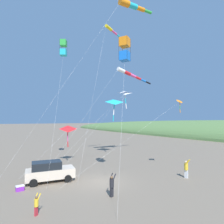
{
  "coord_description": "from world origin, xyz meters",
  "views": [
    {
      "loc": [
        9.0,
        14.93,
        5.71
      ],
      "look_at": [
        -4.9,
        -5.25,
        6.78
      ],
      "focal_mm": 29.62,
      "sensor_mm": 36.0,
      "label": 1
    }
  ],
  "objects_px": {
    "parked_car": "(49,171)",
    "kite_box_red_high_left": "(63,48)",
    "person_adult_flyer": "(112,184)",
    "cooler_box": "(20,188)",
    "kite_box_long_streamer_right": "(125,49)",
    "person_child_grey_jacket": "(36,204)",
    "kite_delta_rainbow_low_near": "(68,129)",
    "kite_windsock_teal_far_right": "(131,75)",
    "kite_delta_striped_overhead": "(114,102)",
    "kite_windsock_black_fish_shape": "(112,30)",
    "kite_delta_yellow_midlevel": "(125,93)",
    "kite_delta_long_streamer_left": "(179,102)",
    "kite_windsock_purple_drifting": "(132,6)",
    "person_child_green_jacket": "(186,168)"
  },
  "relations": [
    {
      "from": "person_adult_flyer",
      "to": "kite_delta_rainbow_low_near",
      "type": "bearing_deg",
      "value": -95.97
    },
    {
      "from": "person_child_green_jacket",
      "to": "kite_delta_yellow_midlevel",
      "type": "bearing_deg",
      "value": -103.06
    },
    {
      "from": "person_child_grey_jacket",
      "to": "kite_delta_rainbow_low_near",
      "type": "bearing_deg",
      "value": -118.87
    },
    {
      "from": "person_child_grey_jacket",
      "to": "cooler_box",
      "type": "bearing_deg",
      "value": -87.54
    },
    {
      "from": "kite_windsock_purple_drifting",
      "to": "kite_delta_yellow_midlevel",
      "type": "distance_m",
      "value": 13.15
    },
    {
      "from": "kite_box_long_streamer_right",
      "to": "person_child_grey_jacket",
      "type": "bearing_deg",
      "value": 8.22
    },
    {
      "from": "parked_car",
      "to": "kite_delta_rainbow_low_near",
      "type": "height_order",
      "value": "kite_delta_rainbow_low_near"
    },
    {
      "from": "kite_windsock_purple_drifting",
      "to": "kite_windsock_teal_far_right",
      "type": "distance_m",
      "value": 9.72
    },
    {
      "from": "person_child_green_jacket",
      "to": "kite_delta_yellow_midlevel",
      "type": "xyz_separation_m",
      "value": [
        -3.17,
        -13.68,
        9.37
      ]
    },
    {
      "from": "parked_car",
      "to": "person_child_green_jacket",
      "type": "distance_m",
      "value": 13.22
    },
    {
      "from": "person_child_green_jacket",
      "to": "kite_box_red_high_left",
      "type": "distance_m",
      "value": 20.55
    },
    {
      "from": "parked_car",
      "to": "kite_box_red_high_left",
      "type": "relative_size",
      "value": 0.28
    },
    {
      "from": "kite_windsock_purple_drifting",
      "to": "kite_delta_rainbow_low_near",
      "type": "bearing_deg",
      "value": -47.96
    },
    {
      "from": "kite_windsock_teal_far_right",
      "to": "kite_box_red_high_left",
      "type": "distance_m",
      "value": 11.04
    },
    {
      "from": "person_adult_flyer",
      "to": "person_child_grey_jacket",
      "type": "bearing_deg",
      "value": -3.7
    },
    {
      "from": "cooler_box",
      "to": "kite_delta_yellow_midlevel",
      "type": "relative_size",
      "value": 0.04
    },
    {
      "from": "kite_delta_long_streamer_left",
      "to": "kite_windsock_purple_drifting",
      "type": "distance_m",
      "value": 13.62
    },
    {
      "from": "kite_box_long_streamer_right",
      "to": "kite_windsock_black_fish_shape",
      "type": "height_order",
      "value": "kite_windsock_black_fish_shape"
    },
    {
      "from": "kite_delta_long_streamer_left",
      "to": "kite_box_red_high_left",
      "type": "relative_size",
      "value": 0.81
    },
    {
      "from": "cooler_box",
      "to": "kite_box_red_high_left",
      "type": "distance_m",
      "value": 17.44
    },
    {
      "from": "kite_delta_striped_overhead",
      "to": "kite_box_long_streamer_right",
      "type": "bearing_deg",
      "value": 58.96
    },
    {
      "from": "kite_windsock_black_fish_shape",
      "to": "cooler_box",
      "type": "bearing_deg",
      "value": 21.02
    },
    {
      "from": "kite_windsock_purple_drifting",
      "to": "kite_delta_yellow_midlevel",
      "type": "xyz_separation_m",
      "value": [
        -4.7,
        -7.38,
        -9.82
      ]
    },
    {
      "from": "kite_box_red_high_left",
      "to": "person_child_green_jacket",
      "type": "bearing_deg",
      "value": 123.55
    },
    {
      "from": "cooler_box",
      "to": "kite_delta_yellow_midlevel",
      "type": "xyz_separation_m",
      "value": [
        -17.2,
        -8.0,
        10.16
      ]
    },
    {
      "from": "kite_windsock_black_fish_shape",
      "to": "kite_box_red_high_left",
      "type": "bearing_deg",
      "value": -17.45
    },
    {
      "from": "person_child_grey_jacket",
      "to": "kite_windsock_purple_drifting",
      "type": "bearing_deg",
      "value": -156.1
    },
    {
      "from": "person_adult_flyer",
      "to": "kite_box_red_high_left",
      "type": "bearing_deg",
      "value": -91.79
    },
    {
      "from": "person_child_green_jacket",
      "to": "kite_windsock_teal_far_right",
      "type": "relative_size",
      "value": 0.1
    },
    {
      "from": "person_adult_flyer",
      "to": "parked_car",
      "type": "bearing_deg",
      "value": -65.1
    },
    {
      "from": "person_adult_flyer",
      "to": "kite_windsock_purple_drifting",
      "type": "distance_m",
      "value": 21.32
    },
    {
      "from": "kite_delta_rainbow_low_near",
      "to": "kite_delta_yellow_midlevel",
      "type": "relative_size",
      "value": 0.52
    },
    {
      "from": "cooler_box",
      "to": "kite_box_long_streamer_right",
      "type": "height_order",
      "value": "kite_box_long_streamer_right"
    },
    {
      "from": "kite_delta_long_streamer_left",
      "to": "kite_delta_yellow_midlevel",
      "type": "xyz_separation_m",
      "value": [
        -1.83,
        -12.05,
        2.65
      ]
    },
    {
      "from": "cooler_box",
      "to": "kite_delta_rainbow_low_near",
      "type": "xyz_separation_m",
      "value": [
        -6.73,
        -7.01,
        4.28
      ]
    },
    {
      "from": "kite_box_red_high_left",
      "to": "person_adult_flyer",
      "type": "bearing_deg",
      "value": 88.21
    },
    {
      "from": "person_adult_flyer",
      "to": "kite_delta_long_streamer_left",
      "type": "bearing_deg",
      "value": -173.59
    },
    {
      "from": "person_adult_flyer",
      "to": "kite_windsock_teal_far_right",
      "type": "distance_m",
      "value": 19.65
    },
    {
      "from": "person_adult_flyer",
      "to": "kite_windsock_black_fish_shape",
      "type": "distance_m",
      "value": 21.3
    },
    {
      "from": "kite_windsock_teal_far_right",
      "to": "kite_delta_striped_overhead",
      "type": "distance_m",
      "value": 5.14
    },
    {
      "from": "person_child_grey_jacket",
      "to": "kite_delta_rainbow_low_near",
      "type": "relative_size",
      "value": 0.17
    },
    {
      "from": "kite_delta_long_streamer_left",
      "to": "kite_windsock_purple_drifting",
      "type": "bearing_deg",
      "value": -58.44
    },
    {
      "from": "person_child_grey_jacket",
      "to": "kite_box_red_high_left",
      "type": "distance_m",
      "value": 19.38
    },
    {
      "from": "person_adult_flyer",
      "to": "person_child_grey_jacket",
      "type": "height_order",
      "value": "person_adult_flyer"
    },
    {
      "from": "parked_car",
      "to": "kite_box_red_high_left",
      "type": "xyz_separation_m",
      "value": [
        -3.22,
        -5.7,
        14.28
      ]
    },
    {
      "from": "parked_car",
      "to": "kite_delta_rainbow_low_near",
      "type": "relative_size",
      "value": 0.62
    },
    {
      "from": "person_child_grey_jacket",
      "to": "kite_windsock_black_fish_shape",
      "type": "distance_m",
      "value": 23.52
    },
    {
      "from": "kite_delta_rainbow_low_near",
      "to": "parked_car",
      "type": "bearing_deg",
      "value": 55.63
    },
    {
      "from": "cooler_box",
      "to": "kite_windsock_teal_far_right",
      "type": "height_order",
      "value": "kite_windsock_teal_far_right"
    },
    {
      "from": "kite_box_red_high_left",
      "to": "cooler_box",
      "type": "bearing_deg",
      "value": 48.88
    }
  ]
}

